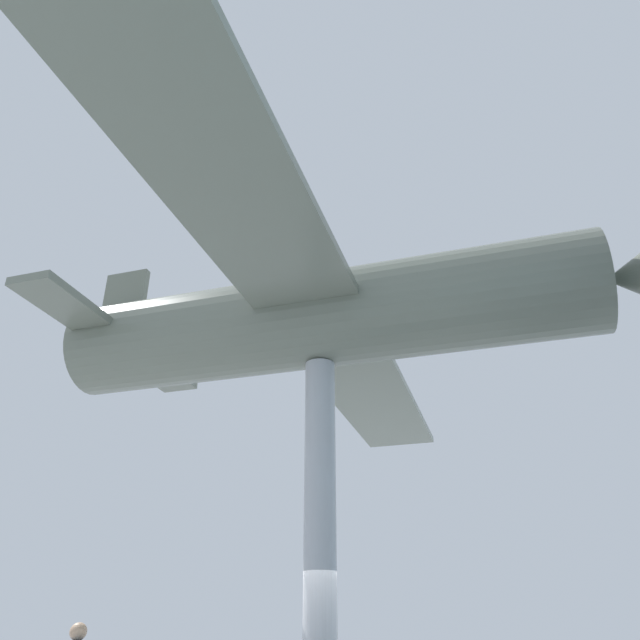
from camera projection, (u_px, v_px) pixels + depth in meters
The scene contains 2 objects.
support_pylon_central at pixel (320, 528), 11.31m from camera, with size 0.60×0.60×6.47m.
suspended_airplane at pixel (335, 318), 13.18m from camera, with size 18.98×13.23×3.06m.
Camera 1 is at (9.66, 6.76, 1.42)m, focal length 35.00 mm.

